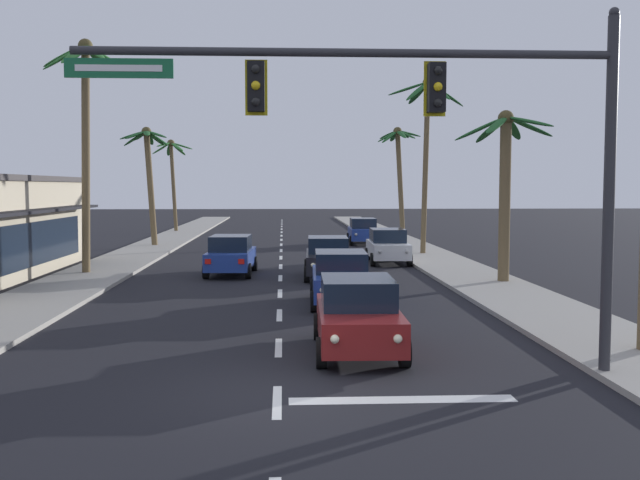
% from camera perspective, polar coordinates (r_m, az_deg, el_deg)
% --- Properties ---
extents(ground_plane, '(220.00, 220.00, 0.00)m').
position_cam_1_polar(ground_plane, '(13.75, -3.31, -11.66)').
color(ground_plane, black).
extents(sidewalk_right, '(3.20, 110.00, 0.14)m').
position_cam_1_polar(sidewalk_right, '(34.30, 10.09, -2.06)').
color(sidewalk_right, '#9E998E').
rests_on(sidewalk_right, ground).
extents(sidewalk_left, '(3.20, 110.00, 0.14)m').
position_cam_1_polar(sidewalk_left, '(34.35, -16.20, -2.15)').
color(sidewalk_left, '#9E998E').
rests_on(sidewalk_left, ground).
extents(lane_markings, '(4.28, 88.94, 0.01)m').
position_cam_1_polar(lane_markings, '(33.50, -2.28, -2.26)').
color(lane_markings, silver).
rests_on(lane_markings, ground).
extents(traffic_signal_mast, '(10.44, 0.41, 7.15)m').
position_cam_1_polar(traffic_signal_mast, '(14.38, 9.65, 9.09)').
color(traffic_signal_mast, '#2D2D33').
rests_on(traffic_signal_mast, ground).
extents(sedan_lead_at_stop_bar, '(2.03, 4.48, 1.68)m').
position_cam_1_polar(sedan_lead_at_stop_bar, '(16.76, 2.93, -5.79)').
color(sedan_lead_at_stop_bar, maroon).
rests_on(sedan_lead_at_stop_bar, ground).
extents(sedan_third_in_queue, '(2.06, 4.49, 1.68)m').
position_cam_1_polar(sedan_third_in_queue, '(23.48, 1.61, -2.92)').
color(sedan_third_in_queue, navy).
rests_on(sedan_third_in_queue, ground).
extents(sedan_fifth_in_queue, '(2.07, 4.50, 1.68)m').
position_cam_1_polar(sedan_fifth_in_queue, '(30.23, 0.61, -1.33)').
color(sedan_fifth_in_queue, black).
rests_on(sedan_fifth_in_queue, ground).
extents(sedan_oncoming_far, '(2.12, 4.51, 1.68)m').
position_cam_1_polar(sedan_oncoming_far, '(31.50, -6.89, -1.14)').
color(sedan_oncoming_far, navy).
rests_on(sedan_oncoming_far, ground).
extents(sedan_parked_nearest_kerb, '(2.04, 4.49, 1.68)m').
position_cam_1_polar(sedan_parked_nearest_kerb, '(48.16, 3.35, 0.71)').
color(sedan_parked_nearest_kerb, navy).
rests_on(sedan_parked_nearest_kerb, ground).
extents(sedan_parked_mid_kerb, '(2.03, 4.48, 1.68)m').
position_cam_1_polar(sedan_parked_mid_kerb, '(36.15, 5.26, -0.45)').
color(sedan_parked_mid_kerb, silver).
rests_on(sedan_parked_mid_kerb, ground).
extents(palm_left_second, '(3.66, 3.81, 9.84)m').
position_cam_1_polar(palm_left_second, '(32.60, -17.71, 9.94)').
color(palm_left_second, brown).
rests_on(palm_left_second, ground).
extents(palm_left_third, '(3.12, 3.21, 7.40)m').
position_cam_1_polar(palm_left_third, '(46.72, -13.15, 5.96)').
color(palm_left_third, brown).
rests_on(palm_left_third, ground).
extents(palm_left_farthest, '(3.34, 3.15, 7.54)m').
position_cam_1_polar(palm_left_farthest, '(61.22, -11.33, 5.73)').
color(palm_left_farthest, brown).
rests_on(palm_left_farthest, ground).
extents(palm_right_second, '(3.91, 3.61, 6.62)m').
position_cam_1_polar(palm_right_second, '(28.95, 14.13, 5.40)').
color(palm_right_second, brown).
rests_on(palm_right_second, ground).
extents(palm_right_third, '(4.19, 4.07, 9.57)m').
position_cam_1_polar(palm_right_third, '(40.46, 8.23, 8.79)').
color(palm_right_third, brown).
rests_on(palm_right_third, ground).
extents(palm_right_farthest, '(3.16, 3.18, 7.89)m').
position_cam_1_polar(palm_right_farthest, '(52.15, 6.11, 6.23)').
color(palm_right_farthest, brown).
rests_on(palm_right_farthest, ground).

